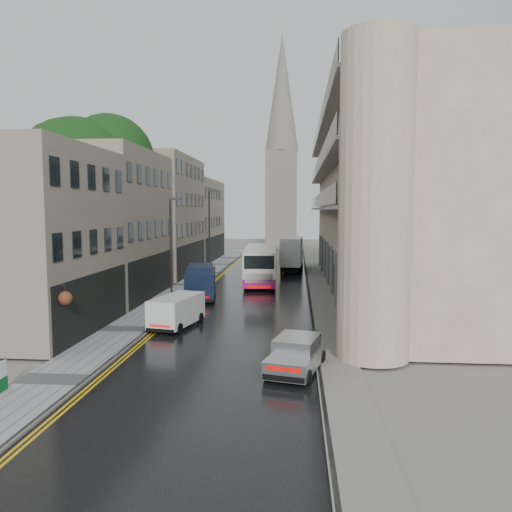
# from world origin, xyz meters

# --- Properties ---
(ground) EXTENTS (200.00, 200.00, 0.00)m
(ground) POSITION_xyz_m (0.00, 0.00, 0.00)
(ground) COLOR slate
(ground) RESTS_ON ground
(road) EXTENTS (9.00, 85.00, 0.02)m
(road) POSITION_xyz_m (0.00, 27.50, 0.01)
(road) COLOR black
(road) RESTS_ON ground
(left_sidewalk) EXTENTS (2.70, 85.00, 0.12)m
(left_sidewalk) POSITION_xyz_m (-5.85, 27.50, 0.06)
(left_sidewalk) COLOR gray
(left_sidewalk) RESTS_ON ground
(right_sidewalk) EXTENTS (1.80, 85.00, 0.12)m
(right_sidewalk) POSITION_xyz_m (5.40, 27.50, 0.06)
(right_sidewalk) COLOR slate
(right_sidewalk) RESTS_ON ground
(old_shop_row) EXTENTS (4.50, 56.00, 12.00)m
(old_shop_row) POSITION_xyz_m (-9.45, 30.00, 6.00)
(old_shop_row) COLOR gray
(old_shop_row) RESTS_ON ground
(modern_block) EXTENTS (8.00, 40.00, 14.00)m
(modern_block) POSITION_xyz_m (10.30, 26.00, 7.00)
(modern_block) COLOR beige
(modern_block) RESTS_ON ground
(church_spire) EXTENTS (6.40, 6.40, 40.00)m
(church_spire) POSITION_xyz_m (0.50, 82.00, 20.00)
(church_spire) COLOR #746D5C
(church_spire) RESTS_ON ground
(tree_near) EXTENTS (10.56, 10.56, 13.89)m
(tree_near) POSITION_xyz_m (-12.50, 20.00, 6.95)
(tree_near) COLOR black
(tree_near) RESTS_ON ground
(tree_far) EXTENTS (9.24, 9.24, 12.46)m
(tree_far) POSITION_xyz_m (-12.20, 33.00, 6.23)
(tree_far) COLOR black
(tree_far) RESTS_ON ground
(cream_bus) EXTENTS (3.33, 12.03, 3.25)m
(cream_bus) POSITION_xyz_m (-0.82, 26.76, 1.64)
(cream_bus) COLOR silver
(cream_bus) RESTS_ON road
(white_lorry) EXTENTS (2.52, 7.27, 3.76)m
(white_lorry) POSITION_xyz_m (1.99, 36.90, 1.90)
(white_lorry) COLOR white
(white_lorry) RESTS_ON road
(silver_hatchback) EXTENTS (2.65, 4.28, 1.49)m
(silver_hatchback) POSITION_xyz_m (2.50, 3.47, 0.77)
(silver_hatchback) COLOR #ACABB0
(silver_hatchback) RESTS_ON road
(white_van) EXTENTS (2.58, 4.37, 1.85)m
(white_van) POSITION_xyz_m (-4.30, 10.70, 0.95)
(white_van) COLOR silver
(white_van) RESTS_ON road
(navy_van) EXTENTS (2.81, 5.46, 2.66)m
(navy_van) POSITION_xyz_m (-4.30, 19.18, 1.35)
(navy_van) COLOR black
(navy_van) RESTS_ON road
(pedestrian) EXTENTS (0.84, 0.71, 1.95)m
(pedestrian) POSITION_xyz_m (-5.45, 26.26, 1.10)
(pedestrian) COLOR black
(pedestrian) RESTS_ON left_sidewalk
(lamp_post_near) EXTENTS (0.85, 0.37, 7.39)m
(lamp_post_near) POSITION_xyz_m (-5.15, 18.32, 3.82)
(lamp_post_near) COLOR black
(lamp_post_near) RESTS_ON left_sidewalk
(lamp_post_far) EXTENTS (0.99, 0.36, 8.58)m
(lamp_post_far) POSITION_xyz_m (-5.22, 34.03, 4.41)
(lamp_post_far) COLOR black
(lamp_post_far) RESTS_ON left_sidewalk
(estate_sign) EXTENTS (0.09, 0.66, 1.09)m
(estate_sign) POSITION_xyz_m (-7.05, 1.16, 0.67)
(estate_sign) COLOR white
(estate_sign) RESTS_ON left_sidewalk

